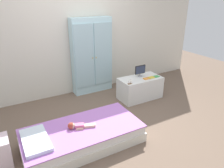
{
  "coord_description": "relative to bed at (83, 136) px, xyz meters",
  "views": [
    {
      "loc": [
        -1.45,
        -2.67,
        2.03
      ],
      "look_at": [
        0.23,
        0.35,
        0.57
      ],
      "focal_mm": 34.27,
      "sensor_mm": 36.0,
      "label": 1
    }
  ],
  "objects": [
    {
      "name": "book_green",
      "position": [
        1.94,
        0.71,
        0.32
      ],
      "size": [
        0.12,
        0.09,
        0.01
      ],
      "primitive_type": "cube",
      "color": "#429E51",
      "rests_on": "tv_stand"
    },
    {
      "name": "tv_stand",
      "position": [
        1.61,
        0.82,
        0.09
      ],
      "size": [
        0.88,
        0.46,
        0.45
      ],
      "primitive_type": "cube",
      "color": "silver",
      "rests_on": "ground_plane"
    },
    {
      "name": "back_wall",
      "position": [
        0.57,
        1.8,
        1.22
      ],
      "size": [
        6.4,
        0.05,
        2.7
      ],
      "primitive_type": "cube",
      "color": "silver",
      "rests_on": "ground_plane"
    },
    {
      "name": "book_orange",
      "position": [
        1.68,
        0.71,
        0.33
      ],
      "size": [
        0.12,
        0.09,
        0.02
      ],
      "primitive_type": "cube",
      "color": "orange",
      "rests_on": "tv_stand"
    },
    {
      "name": "ground_plane",
      "position": [
        0.57,
        0.22,
        -0.14
      ],
      "size": [
        10.0,
        10.0,
        0.02
      ],
      "primitive_type": "cube",
      "color": "brown"
    },
    {
      "name": "tv_monitor",
      "position": [
        1.65,
        0.9,
        0.45
      ],
      "size": [
        0.24,
        0.1,
        0.24
      ],
      "color": "#99999E",
      "rests_on": "tv_stand"
    },
    {
      "name": "wardrobe",
      "position": [
        0.91,
        1.63,
        0.67
      ],
      "size": [
        0.87,
        0.27,
        1.61
      ],
      "color": "silver",
      "rests_on": "ground_plane"
    },
    {
      "name": "bed",
      "position": [
        0.0,
        0.0,
        0.0
      ],
      "size": [
        1.69,
        0.84,
        0.27
      ],
      "color": "silver",
      "rests_on": "ground_plane"
    },
    {
      "name": "rocking_horse_toy",
      "position": [
        1.25,
        0.66,
        0.36
      ],
      "size": [
        0.08,
        0.04,
        0.1
      ],
      "color": "#8E6642",
      "rests_on": "tv_stand"
    },
    {
      "name": "doll",
      "position": [
        -0.07,
        0.03,
        0.17
      ],
      "size": [
        0.38,
        0.19,
        0.1
      ],
      "color": "#D6668E",
      "rests_on": "bed"
    },
    {
      "name": "pillow",
      "position": [
        -0.64,
        0.0,
        0.16
      ],
      "size": [
        0.32,
        0.6,
        0.05
      ],
      "primitive_type": "cube",
      "color": "silver",
      "rests_on": "bed"
    },
    {
      "name": "book_yellow",
      "position": [
        1.81,
        0.71,
        0.33
      ],
      "size": [
        0.12,
        0.1,
        0.02
      ],
      "primitive_type": "cube",
      "color": "gold",
      "rests_on": "tv_stand"
    }
  ]
}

